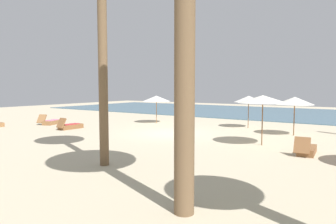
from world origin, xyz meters
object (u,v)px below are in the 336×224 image
object	(u,v)px
umbrella_2	(263,99)
lounger_3	(51,122)
lounger_2	(306,150)
umbrella_0	(249,99)
umbrella_1	(295,101)
umbrella_3	(156,99)
lounger_1	(70,126)

from	to	relation	value
umbrella_2	lounger_3	distance (m)	14.74
lounger_2	lounger_3	bearing A→B (deg)	179.19
umbrella_0	umbrella_1	world-z (taller)	umbrella_1
umbrella_3	lounger_2	bearing A→B (deg)	-24.46
umbrella_3	lounger_2	xyz separation A→B (m)	(10.99, -5.00, -1.61)
umbrella_1	umbrella_2	xyz separation A→B (m)	(-0.54, -3.79, 0.20)
umbrella_0	umbrella_2	distance (m)	5.96
umbrella_2	lounger_2	distance (m)	2.90
lounger_1	lounger_2	xyz separation A→B (m)	(13.59, 0.57, -0.01)
umbrella_1	umbrella_3	xyz separation A→B (m)	(-9.51, 0.39, -0.10)
umbrella_2	lounger_3	bearing A→B (deg)	-177.68
umbrella_0	umbrella_3	distance (m)	6.52
lounger_2	umbrella_1	bearing A→B (deg)	107.74
lounger_1	lounger_3	xyz separation A→B (m)	(-3.03, 0.80, -0.00)
umbrella_1	umbrella_3	distance (m)	9.52
umbrella_3	lounger_1	world-z (taller)	umbrella_3
umbrella_2	lounger_1	bearing A→B (deg)	-173.14
umbrella_3	lounger_3	bearing A→B (deg)	-139.78
umbrella_0	lounger_2	xyz separation A→B (m)	(4.58, -6.20, -1.68)
umbrella_1	umbrella_0	bearing A→B (deg)	152.97
umbrella_2	lounger_3	size ratio (longest dim) A/B	1.28
lounger_1	lounger_2	world-z (taller)	lounger_2
umbrella_2	umbrella_3	world-z (taller)	umbrella_2
umbrella_1	lounger_1	bearing A→B (deg)	-156.85
umbrella_1	lounger_2	xyz separation A→B (m)	(1.48, -4.61, -1.71)
umbrella_1	umbrella_2	bearing A→B (deg)	-98.13
lounger_2	lounger_3	size ratio (longest dim) A/B	0.95
umbrella_0	lounger_2	bearing A→B (deg)	-53.52
umbrella_3	lounger_1	distance (m)	6.35
umbrella_2	umbrella_3	bearing A→B (deg)	155.06
umbrella_3	lounger_1	size ratio (longest dim) A/B	1.21
lounger_1	lounger_2	distance (m)	13.60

